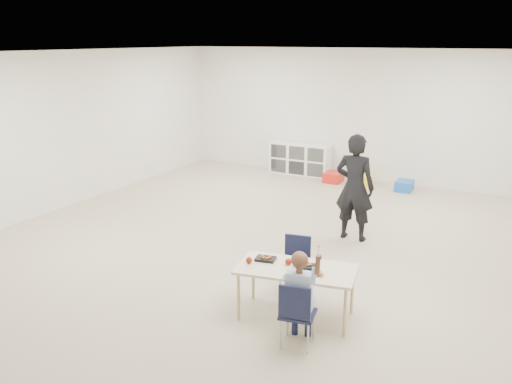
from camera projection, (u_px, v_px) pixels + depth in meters
The scene contains 16 objects.
room at pixel (259, 152), 7.83m from camera, with size 9.00×9.02×2.80m.
table at pixel (296, 292), 5.97m from camera, with size 1.38×0.86×0.59m.
chair_near at pixel (298, 313), 5.41m from camera, with size 0.34×0.32×0.71m, color black, non-canonical shape.
chair_far at pixel (295, 267), 6.49m from camera, with size 0.34×0.32×0.71m, color black, non-canonical shape.
child at pixel (298, 294), 5.36m from camera, with size 0.47×0.47×1.11m, color #B7D3F8, non-canonical shape.
lunch_tray_near at pixel (306, 266), 5.89m from camera, with size 0.22×0.16×0.03m, color black.
lunch_tray_far at pixel (266, 259), 6.09m from camera, with size 0.22×0.16×0.03m, color black.
milk_carton at pixel (295, 269), 5.74m from camera, with size 0.07×0.07×0.10m, color white.
bread_roll at pixel (318, 272), 5.70m from camera, with size 0.09×0.09×0.07m, color tan.
apple_near at pixel (288, 262), 5.96m from camera, with size 0.07×0.07×0.07m, color maroon.
apple_far at pixel (249, 260), 6.00m from camera, with size 0.07×0.07×0.07m, color maroon.
cubby_shelf at pixel (300, 159), 12.29m from camera, with size 1.40×0.40×0.70m, color white.
adult at pixel (355, 187), 8.18m from camera, with size 0.60×0.39×1.64m, color black.
bin_red at pixel (333, 177), 11.67m from camera, with size 0.34×0.44×0.21m, color red.
bin_yellow at pixel (364, 181), 11.38m from camera, with size 0.33×0.42×0.21m, color yellow.
bin_blue at pixel (404, 186), 11.00m from camera, with size 0.33×0.42×0.21m, color blue.
Camera 1 is at (3.59, -6.80, 3.00)m, focal length 38.00 mm.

